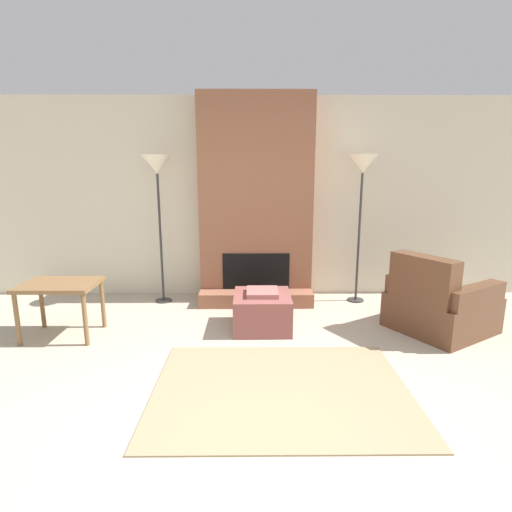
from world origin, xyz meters
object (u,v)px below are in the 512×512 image
object	(u,v)px
floor_lamp_right	(363,171)
ottoman	(262,310)
armchair	(437,307)
floor_lamp_left	(157,172)
side_table	(60,290)

from	to	relation	value
floor_lamp_right	ottoman	bearing A→B (deg)	-143.93
armchair	floor_lamp_left	bearing A→B (deg)	40.89
ottoman	side_table	size ratio (longest dim) A/B	0.86
ottoman	armchair	distance (m)	1.85
side_table	floor_lamp_right	bearing A→B (deg)	18.54
armchair	floor_lamp_right	distance (m)	1.82
armchair	floor_lamp_right	xyz separation A→B (m)	(-0.60, 1.00, 1.40)
ottoman	floor_lamp_right	distance (m)	2.13
ottoman	floor_lamp_right	xyz separation A→B (m)	(1.25, 0.91, 1.47)
side_table	floor_lamp_right	world-z (taller)	floor_lamp_right
ottoman	floor_lamp_left	size ratio (longest dim) A/B	0.34
side_table	armchair	bearing A→B (deg)	1.57
ottoman	floor_lamp_left	distance (m)	2.13
armchair	side_table	world-z (taller)	armchair
armchair	ottoman	bearing A→B (deg)	55.88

